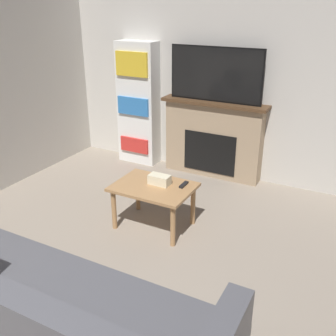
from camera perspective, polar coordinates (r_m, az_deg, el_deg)
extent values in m
cube|color=beige|center=(5.12, 9.50, 13.25)|extent=(5.68, 0.06, 2.70)
cube|color=tan|center=(5.26, 6.55, 4.01)|extent=(1.30, 0.22, 0.98)
cube|color=black|center=(5.21, 6.02, 2.18)|extent=(0.72, 0.01, 0.54)
cube|color=#4C331E|center=(5.10, 6.73, 9.36)|extent=(1.40, 0.28, 0.04)
cube|color=black|center=(5.03, 6.93, 13.32)|extent=(1.21, 0.02, 0.68)
cube|color=black|center=(5.02, 6.86, 13.30)|extent=(1.17, 0.01, 0.64)
cube|color=#4C4C51|center=(2.95, -17.45, -20.50)|extent=(2.55, 0.89, 0.45)
cube|color=#A87A4C|center=(4.01, -2.11, -2.78)|extent=(0.80, 0.58, 0.03)
cylinder|color=#A87A4C|center=(4.11, -7.85, -5.99)|extent=(0.05, 0.05, 0.44)
cylinder|color=#A87A4C|center=(3.80, 0.71, -8.40)|extent=(0.05, 0.05, 0.44)
cylinder|color=#A87A4C|center=(4.45, -4.41, -3.43)|extent=(0.05, 0.05, 0.44)
cylinder|color=#A87A4C|center=(4.16, 3.64, -5.41)|extent=(0.05, 0.05, 0.44)
cube|color=beige|center=(4.01, -1.24, -1.70)|extent=(0.22, 0.12, 0.10)
cube|color=black|center=(4.00, 2.30, -2.43)|extent=(0.04, 0.15, 0.02)
cube|color=white|center=(5.63, -4.30, 9.25)|extent=(0.57, 0.26, 1.71)
cube|color=red|center=(5.68, -4.90, 3.34)|extent=(0.45, 0.03, 0.21)
cube|color=#2D70B7|center=(5.52, -5.11, 8.92)|extent=(0.48, 0.03, 0.24)
cube|color=gold|center=(5.40, -5.33, 14.78)|extent=(0.49, 0.03, 0.32)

